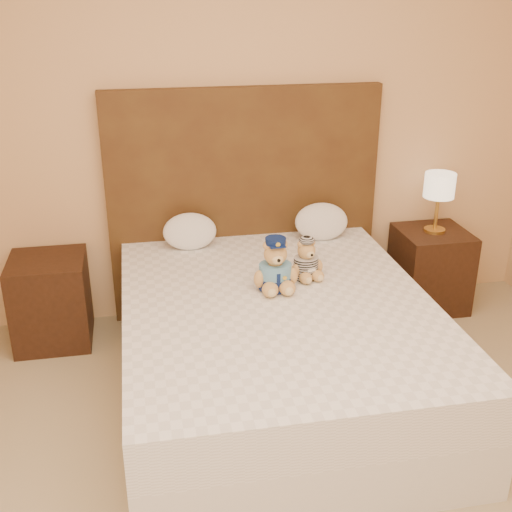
# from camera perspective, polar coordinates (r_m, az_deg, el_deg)

# --- Properties ---
(room_walls) EXTENTS (4.04, 4.52, 2.72)m
(room_walls) POSITION_cam_1_polar(r_m,az_deg,el_deg) (2.28, 6.77, 16.24)
(room_walls) COLOR #DCAD78
(room_walls) RESTS_ON ground
(bed) EXTENTS (1.60, 2.00, 0.55)m
(bed) POSITION_cam_1_polar(r_m,az_deg,el_deg) (3.48, 1.94, -8.08)
(bed) COLOR white
(bed) RESTS_ON ground
(headboard) EXTENTS (1.75, 0.08, 1.50)m
(headboard) POSITION_cam_1_polar(r_m,az_deg,el_deg) (4.18, -1.04, 4.61)
(headboard) COLOR #513718
(headboard) RESTS_ON ground
(nightstand_left) EXTENTS (0.45, 0.45, 0.55)m
(nightstand_left) POSITION_cam_1_polar(r_m,az_deg,el_deg) (4.15, -17.75, -3.79)
(nightstand_left) COLOR #321B10
(nightstand_left) RESTS_ON ground
(nightstand_right) EXTENTS (0.45, 0.45, 0.55)m
(nightstand_right) POSITION_cam_1_polar(r_m,az_deg,el_deg) (4.54, 15.20, -1.12)
(nightstand_right) COLOR #321B10
(nightstand_right) RESTS_ON ground
(lamp) EXTENTS (0.20, 0.20, 0.40)m
(lamp) POSITION_cam_1_polar(r_m,az_deg,el_deg) (4.35, 15.98, 5.80)
(lamp) COLOR gold
(lamp) RESTS_ON nightstand_right
(teddy_police) EXTENTS (0.26, 0.25, 0.29)m
(teddy_police) POSITION_cam_1_polar(r_m,az_deg,el_deg) (3.41, 1.73, -0.73)
(teddy_police) COLOR #BA8748
(teddy_police) RESTS_ON bed
(teddy_prisoner) EXTENTS (0.25, 0.24, 0.23)m
(teddy_prisoner) POSITION_cam_1_polar(r_m,az_deg,el_deg) (3.57, 4.48, -0.25)
(teddy_prisoner) COLOR #BA8748
(teddy_prisoner) RESTS_ON bed
(pillow_left) EXTENTS (0.33, 0.21, 0.23)m
(pillow_left) POSITION_cam_1_polar(r_m,az_deg,el_deg) (4.00, -5.91, 2.33)
(pillow_left) COLOR white
(pillow_left) RESTS_ON bed
(pillow_right) EXTENTS (0.35, 0.23, 0.25)m
(pillow_right) POSITION_cam_1_polar(r_m,az_deg,el_deg) (4.15, 5.84, 3.20)
(pillow_right) COLOR white
(pillow_right) RESTS_ON bed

